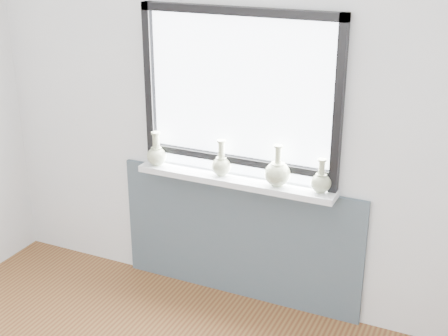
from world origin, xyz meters
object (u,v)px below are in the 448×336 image
at_px(windowsill, 235,180).
at_px(vase_b, 221,164).
at_px(vase_d, 321,181).
at_px(vase_a, 157,154).
at_px(vase_c, 277,173).

xyz_separation_m(windowsill, vase_b, (-0.09, 0.00, 0.09)).
bearing_deg(vase_d, windowsill, -179.45).
relative_size(windowsill, vase_d, 6.29).
height_order(windowsill, vase_b, vase_b).
bearing_deg(vase_d, vase_a, -178.95).
xyz_separation_m(vase_a, vase_d, (1.12, 0.02, -0.01)).
bearing_deg(vase_a, windowsill, 1.55).
height_order(windowsill, vase_a, vase_a).
height_order(windowsill, vase_d, vase_d).
height_order(vase_c, vase_d, vase_c).
bearing_deg(vase_a, vase_b, 2.43).
height_order(vase_a, vase_c, vase_c).
height_order(windowsill, vase_c, vase_c).
relative_size(vase_a, vase_d, 1.09).
xyz_separation_m(windowsill, vase_c, (0.29, -0.01, 0.10)).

